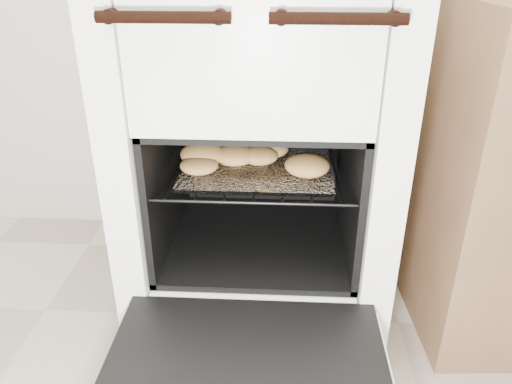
% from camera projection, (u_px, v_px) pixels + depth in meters
% --- Properties ---
extents(stove, '(0.62, 0.70, 0.96)m').
position_uv_depth(stove, '(259.00, 148.00, 1.29)').
color(stove, white).
rests_on(stove, ground).
extents(oven_door, '(0.56, 0.44, 0.04)m').
position_uv_depth(oven_door, '(245.00, 380.00, 0.94)').
color(oven_door, black).
rests_on(oven_door, stove).
extents(oven_rack, '(0.45, 0.44, 0.01)m').
position_uv_depth(oven_rack, '(258.00, 164.00, 1.24)').
color(oven_rack, black).
rests_on(oven_rack, stove).
extents(foil_sheet, '(0.35, 0.31, 0.01)m').
position_uv_depth(foil_sheet, '(257.00, 165.00, 1.22)').
color(foil_sheet, white).
rests_on(foil_sheet, oven_rack).
extents(baked_rolls, '(0.38, 0.22, 0.05)m').
position_uv_depth(baked_rolls, '(245.00, 156.00, 1.20)').
color(baked_rolls, tan).
rests_on(baked_rolls, foil_sheet).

